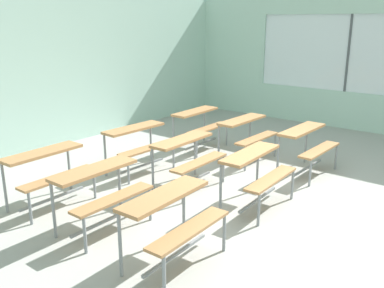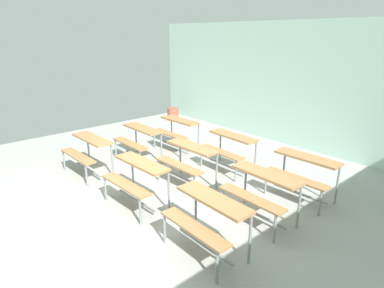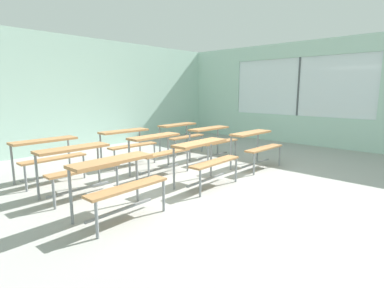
{
  "view_description": "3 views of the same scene",
  "coord_description": "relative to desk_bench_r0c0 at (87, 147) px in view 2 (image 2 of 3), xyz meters",
  "views": [
    {
      "loc": [
        -4.66,
        -2.7,
        2.42
      ],
      "look_at": [
        -0.08,
        0.94,
        0.69
      ],
      "focal_mm": 39.27,
      "sensor_mm": 36.0,
      "label": 1
    },
    {
      "loc": [
        4.13,
        -2.63,
        2.68
      ],
      "look_at": [
        -0.57,
        1.53,
        0.56
      ],
      "focal_mm": 30.49,
      "sensor_mm": 36.0,
      "label": 2
    },
    {
      "loc": [
        -3.8,
        -3.3,
        1.6
      ],
      "look_at": [
        0.11,
        0.3,
        0.64
      ],
      "focal_mm": 28.0,
      "sensor_mm": 36.0,
      "label": 3
    }
  ],
  "objects": [
    {
      "name": "ground",
      "position": [
        1.77,
        0.16,
        -0.59
      ],
      "size": [
        10.0,
        9.0,
        0.05
      ],
      "primitive_type": "cube",
      "color": "#9E9E99"
    },
    {
      "name": "wall_back",
      "position": [
        1.77,
        4.66,
        0.94
      ],
      "size": [
        10.0,
        0.12,
        3.0
      ],
      "primitive_type": "cube",
      "color": "silver",
      "rests_on": "ground"
    },
    {
      "name": "desk_bench_r0c0",
      "position": [
        0.0,
        0.0,
        0.0
      ],
      "size": [
        1.12,
        0.62,
        0.74
      ],
      "rotation": [
        0.0,
        0.0,
        0.03
      ],
      "color": "#A87547",
      "rests_on": "ground"
    },
    {
      "name": "desk_bench_r0c1",
      "position": [
        1.74,
        0.03,
        0.0
      ],
      "size": [
        1.12,
        0.63,
        0.74
      ],
      "rotation": [
        0.0,
        0.0,
        0.04
      ],
      "color": "#A87547",
      "rests_on": "ground"
    },
    {
      "name": "desk_bench_r0c2",
      "position": [
        3.35,
        0.03,
        0.0
      ],
      "size": [
        1.11,
        0.62,
        0.74
      ],
      "rotation": [
        0.0,
        0.0,
        -0.02
      ],
      "color": "#A87547",
      "rests_on": "ground"
    },
    {
      "name": "desk_bench_r1c0",
      "position": [
        0.04,
        1.15,
        0.0
      ],
      "size": [
        1.1,
        0.59,
        0.74
      ],
      "rotation": [
        0.0,
        0.0,
        0.0
      ],
      "color": "#A87547",
      "rests_on": "ground"
    },
    {
      "name": "desk_bench_r1c1",
      "position": [
        1.68,
        1.16,
        0.0
      ],
      "size": [
        1.11,
        0.61,
        0.74
      ],
      "rotation": [
        0.0,
        0.0,
        0.02
      ],
      "color": "#A87547",
      "rests_on": "ground"
    },
    {
      "name": "desk_bench_r1c2",
      "position": [
        3.33,
        1.16,
        0.0
      ],
      "size": [
        1.11,
        0.62,
        0.74
      ],
      "rotation": [
        0.0,
        0.0,
        -0.02
      ],
      "color": "#A87547",
      "rests_on": "ground"
    },
    {
      "name": "desk_bench_r2c0",
      "position": [
        0.04,
        2.23,
        0.0
      ],
      "size": [
        1.11,
        0.61,
        0.74
      ],
      "rotation": [
        0.0,
        0.0,
        0.02
      ],
      "color": "#A87547",
      "rests_on": "ground"
    },
    {
      "name": "desk_bench_r2c1",
      "position": [
        1.72,
        2.23,
        0.0
      ],
      "size": [
        1.12,
        0.64,
        0.74
      ],
      "rotation": [
        0.0,
        0.0,
        -0.04
      ],
      "color": "#A87547",
      "rests_on": "ground"
    },
    {
      "name": "desk_bench_r2c2",
      "position": [
        3.37,
        2.24,
        0.0
      ],
      "size": [
        1.11,
        0.61,
        0.74
      ],
      "rotation": [
        0.0,
        0.0,
        0.02
      ],
      "color": "#A87547",
      "rests_on": "ground"
    },
    {
      "name": "trash_bin",
      "position": [
        -2.31,
        3.97,
        -0.37
      ],
      "size": [
        0.36,
        0.36,
        0.39
      ],
      "primitive_type": "cylinder",
      "color": "#9E4C38",
      "rests_on": "ground"
    }
  ]
}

